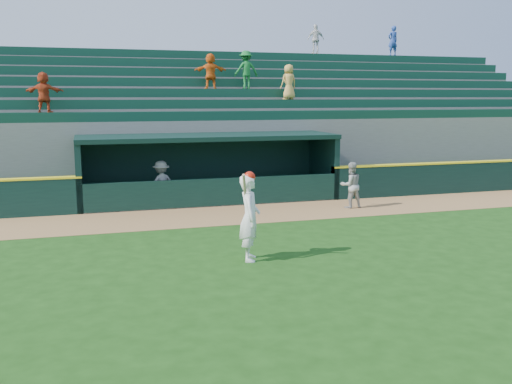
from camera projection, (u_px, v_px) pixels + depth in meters
The scene contains 9 objects.
ground at pixel (275, 254), 14.03m from camera, with size 120.00×120.00×0.00m, color #194110.
warning_track at pixel (227, 215), 18.66m from camera, with size 40.00×3.00×0.01m, color olive.
field_wall_right at pixel (504, 176), 23.60m from camera, with size 15.50×0.30×1.20m, color black.
wall_stripe_right at pixel (505, 161), 23.50m from camera, with size 15.50×0.32×0.06m, color yellow.
dugout_player_front at pixel (351, 185), 19.78m from camera, with size 0.78×0.61×1.60m, color #A2A29D.
dugout_player_inside at pixel (161, 184), 20.09m from camera, with size 1.04×0.60×1.62m, color gray.
dugout at pixel (207, 164), 21.37m from camera, with size 9.40×2.80×2.46m.
stands at pixel (185, 129), 25.51m from camera, with size 34.50×6.27×7.50m.
batter_at_plate at pixel (250, 216), 13.38m from camera, with size 0.67×0.89×2.14m.
Camera 1 is at (-4.35, -12.88, 3.83)m, focal length 40.00 mm.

